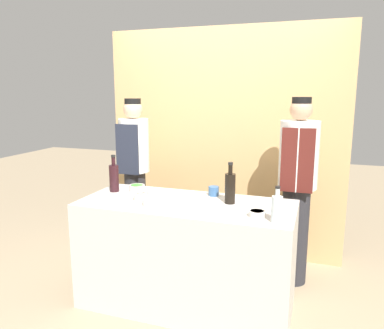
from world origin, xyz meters
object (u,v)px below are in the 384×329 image
object	(u,v)px
sauce_bowl_orange	(257,213)
chef_right	(297,185)
bottle_soy	(230,187)
bottle_clear	(277,208)
sauce_bowl_purple	(152,202)
cutting_board	(197,202)
cup_blue	(214,191)
chef_left	(135,173)
sauce_bowl_green	(137,188)
sauce_bowl_brown	(144,196)
bottle_wine	(114,177)

from	to	relation	value
sauce_bowl_orange	chef_right	size ratio (longest dim) A/B	0.07
bottle_soy	bottle_clear	size ratio (longest dim) A/B	1.31
sauce_bowl_purple	bottle_clear	xyz separation A→B (m)	(0.95, -0.08, 0.07)
bottle_soy	chef_right	size ratio (longest dim) A/B	0.19
cutting_board	cup_blue	distance (m)	0.26
sauce_bowl_orange	chef_left	size ratio (longest dim) A/B	0.07
sauce_bowl_purple	sauce_bowl_orange	distance (m)	0.81
cup_blue	sauce_bowl_green	bearing A→B (deg)	-173.37
bottle_clear	chef_left	bearing A→B (deg)	149.26
sauce_bowl_purple	sauce_bowl_green	xyz separation A→B (m)	(-0.30, 0.34, 0.00)
sauce_bowl_brown	chef_left	size ratio (longest dim) A/B	0.10
sauce_bowl_brown	cup_blue	distance (m)	0.59
sauce_bowl_orange	bottle_soy	xyz separation A→B (m)	(-0.26, 0.26, 0.10)
sauce_bowl_brown	cutting_board	distance (m)	0.44
sauce_bowl_orange	bottle_soy	bearing A→B (deg)	134.92
sauce_bowl_green	chef_right	world-z (taller)	chef_right
cutting_board	sauce_bowl_green	bearing A→B (deg)	164.52
sauce_bowl_brown	bottle_wine	bearing A→B (deg)	157.43
sauce_bowl_brown	bottle_soy	world-z (taller)	bottle_soy
cutting_board	chef_left	size ratio (longest dim) A/B	0.17
sauce_bowl_purple	cutting_board	xyz separation A→B (m)	(0.31, 0.17, -0.02)
sauce_bowl_purple	bottle_wine	size ratio (longest dim) A/B	0.46
sauce_bowl_green	cutting_board	xyz separation A→B (m)	(0.61, -0.17, -0.02)
chef_left	chef_right	bearing A→B (deg)	-0.01
sauce_bowl_green	cup_blue	world-z (taller)	cup_blue
sauce_bowl_brown	bottle_clear	world-z (taller)	bottle_clear
cutting_board	sauce_bowl_brown	bearing A→B (deg)	-173.86
sauce_bowl_orange	bottle_wine	size ratio (longest dim) A/B	0.36
chef_right	sauce_bowl_orange	bearing A→B (deg)	-104.57
sauce_bowl_green	chef_right	distance (m)	1.43
sauce_bowl_green	bottle_clear	size ratio (longest dim) A/B	0.55
chef_right	cup_blue	bearing A→B (deg)	-147.22
sauce_bowl_purple	chef_right	xyz separation A→B (m)	(1.03, 0.84, 0.01)
sauce_bowl_green	bottle_wine	bearing A→B (deg)	-159.44
sauce_bowl_purple	bottle_wine	world-z (taller)	bottle_wine
sauce_bowl_orange	sauce_bowl_brown	xyz separation A→B (m)	(-0.95, 0.13, 0.00)
bottle_wine	chef_left	size ratio (longest dim) A/B	0.19
bottle_wine	chef_right	distance (m)	1.63
sauce_bowl_green	bottle_clear	distance (m)	1.33
sauce_bowl_purple	sauce_bowl_brown	xyz separation A→B (m)	(-0.13, 0.12, -0.00)
cup_blue	chef_left	size ratio (longest dim) A/B	0.05
bottle_wine	sauce_bowl_brown	bearing A→B (deg)	-22.57
chef_left	cup_blue	bearing A→B (deg)	-23.62
sauce_bowl_purple	bottle_clear	distance (m)	0.96
sauce_bowl_orange	sauce_bowl_green	xyz separation A→B (m)	(-1.12, 0.34, 0.01)
bottle_wine	sauce_bowl_orange	bearing A→B (deg)	-11.92
sauce_bowl_purple	chef_right	distance (m)	1.33
sauce_bowl_brown	bottle_wine	distance (m)	0.40
sauce_bowl_purple	cup_blue	size ratio (longest dim) A/B	1.72
sauce_bowl_brown	cup_blue	world-z (taller)	cup_blue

